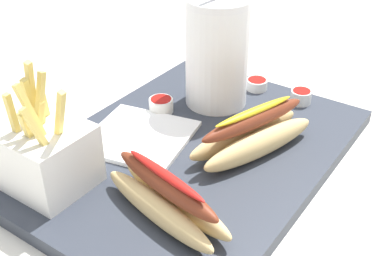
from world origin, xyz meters
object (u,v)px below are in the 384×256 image
(soda_cup, at_px, (217,53))
(hot_dog_2, at_px, (166,198))
(napkin_stack, at_px, (139,136))
(hot_dog_1, at_px, (253,134))
(ketchup_cup_2, at_px, (161,104))
(fries_basket, at_px, (48,156))
(ketchup_cup_1, at_px, (301,96))
(ketchup_cup_3, at_px, (257,84))

(soda_cup, xyz_separation_m, hot_dog_2, (0.25, 0.10, -0.06))
(hot_dog_2, relative_size, napkin_stack, 1.36)
(hot_dog_1, bearing_deg, ketchup_cup_2, -94.72)
(soda_cup, distance_m, fries_basket, 0.30)
(ketchup_cup_2, bearing_deg, napkin_stack, 15.18)
(ketchup_cup_1, xyz_separation_m, ketchup_cup_2, (0.15, -0.16, 0.00))
(hot_dog_1, relative_size, ketchup_cup_1, 6.07)
(soda_cup, relative_size, hot_dog_2, 1.29)
(soda_cup, bearing_deg, hot_dog_1, 52.14)
(fries_basket, xyz_separation_m, hot_dog_2, (-0.03, 0.15, -0.02))
(fries_basket, distance_m, ketchup_cup_1, 0.40)
(ketchup_cup_3, bearing_deg, hot_dog_2, 10.85)
(ketchup_cup_1, relative_size, ketchup_cup_3, 0.92)
(soda_cup, relative_size, fries_basket, 1.48)
(hot_dog_2, height_order, napkin_stack, hot_dog_2)
(fries_basket, relative_size, hot_dog_1, 0.81)
(ketchup_cup_3, xyz_separation_m, napkin_stack, (0.22, -0.06, -0.01))
(ketchup_cup_1, height_order, ketchup_cup_2, same)
(ketchup_cup_1, height_order, ketchup_cup_3, ketchup_cup_1)
(hot_dog_1, distance_m, napkin_stack, 0.16)
(fries_basket, distance_m, ketchup_cup_2, 0.22)
(hot_dog_1, relative_size, napkin_stack, 1.46)
(hot_dog_2, relative_size, ketchup_cup_3, 5.23)
(soda_cup, distance_m, hot_dog_2, 0.28)
(ketchup_cup_1, height_order, napkin_stack, ketchup_cup_1)
(hot_dog_1, xyz_separation_m, hot_dog_2, (0.17, -0.02, -0.00))
(hot_dog_2, relative_size, ketchup_cup_2, 4.97)
(hot_dog_2, bearing_deg, ketchup_cup_2, -140.84)
(fries_basket, bearing_deg, ketchup_cup_2, 179.79)
(napkin_stack, bearing_deg, fries_basket, -8.89)
(hot_dog_1, distance_m, hot_dog_2, 0.17)
(hot_dog_1, xyz_separation_m, ketchup_cup_3, (-0.16, -0.08, -0.02))
(hot_dog_1, bearing_deg, napkin_stack, -66.13)
(ketchup_cup_1, relative_size, ketchup_cup_2, 0.87)
(fries_basket, bearing_deg, soda_cup, 169.76)
(soda_cup, relative_size, ketchup_cup_1, 7.30)
(soda_cup, bearing_deg, hot_dog_2, 20.58)
(hot_dog_1, height_order, ketchup_cup_1, hot_dog_1)
(ketchup_cup_1, distance_m, ketchup_cup_3, 0.08)
(ketchup_cup_1, distance_m, napkin_stack, 0.26)
(hot_dog_2, bearing_deg, ketchup_cup_3, -169.15)
(hot_dog_2, relative_size, ketchup_cup_1, 5.68)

